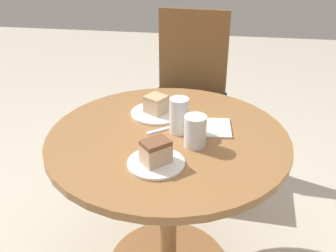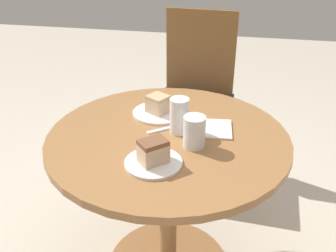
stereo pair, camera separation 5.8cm
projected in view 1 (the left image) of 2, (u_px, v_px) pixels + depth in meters
The scene contains 10 objects.
table at pixel (168, 175), 1.58m from camera, with size 0.92×0.92×0.70m.
chair at pixel (188, 94), 2.33m from camera, with size 0.47×0.49×0.97m.
plate_near at pixel (156, 113), 1.65m from camera, with size 0.21×0.21×0.01m.
plate_far at pixel (156, 163), 1.32m from camera, with size 0.20×0.20×0.01m.
cake_slice_near at pixel (156, 104), 1.63m from camera, with size 0.11×0.11×0.07m.
cake_slice_far at pixel (156, 152), 1.30m from camera, with size 0.11×0.11×0.08m.
glass_lemonade at pixel (179, 117), 1.49m from camera, with size 0.07×0.07×0.14m.
glass_water at pixel (195, 132), 1.40m from camera, with size 0.08×0.08×0.12m.
napkin_stack at pixel (211, 128), 1.54m from camera, with size 0.17×0.17×0.01m.
fork at pixel (168, 128), 1.54m from camera, with size 0.16×0.13×0.00m.
Camera 1 is at (0.19, -1.28, 1.44)m, focal length 42.00 mm.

